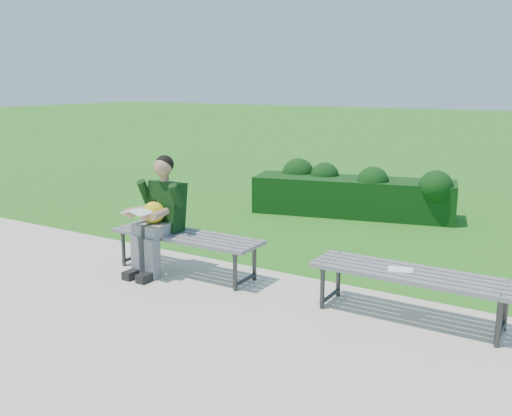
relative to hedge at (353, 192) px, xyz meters
The scene contains 7 objects.
ground 3.22m from the hedge, 87.29° to the right, with size 80.00×80.00×0.00m.
walkway 4.96m from the hedge, 88.25° to the right, with size 30.00×3.50×0.02m.
hedge is the anchor object (origin of this frame).
bench_left 3.79m from the hedge, 97.20° to the right, with size 1.80×0.50×0.46m.
bench_right 4.25m from the hedge, 61.12° to the right, with size 1.80×0.50×0.46m.
seated_boy 3.94m from the hedge, 101.37° to the right, with size 0.56×0.76×1.31m.
paper_sheet 4.20m from the hedge, 62.32° to the right, with size 0.26×0.22×0.01m.
Camera 1 is at (3.23, -5.40, 2.14)m, focal length 40.00 mm.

